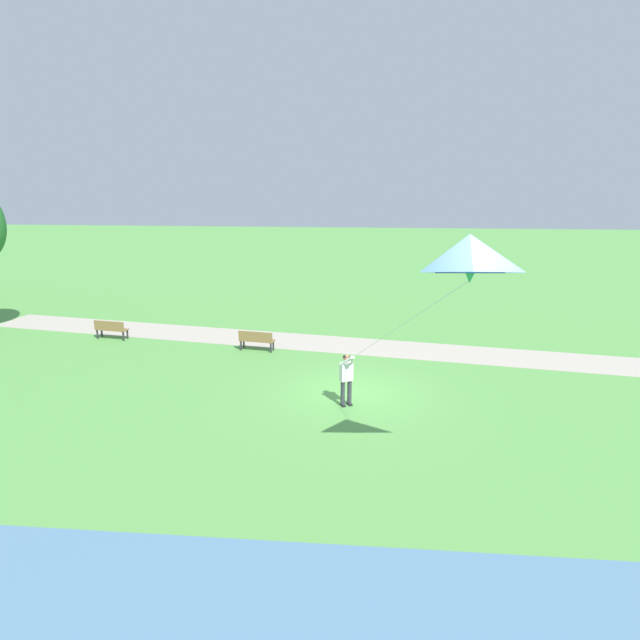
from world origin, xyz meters
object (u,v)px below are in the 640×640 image
Objects in this scene: flying_kite at (468,258)px; person_kite_flyer at (347,375)px; park_bench_far_walkway at (111,328)px; park_bench_near_walkway at (256,339)px.

person_kite_flyer is at bearing 28.45° from flying_kite.
park_bench_far_walkway is (11.39, 13.62, -5.08)m from flying_kite.
park_bench_far_walkway is at bearing 50.11° from flying_kite.
park_bench_far_walkway is (6.45, 10.95, -0.54)m from person_kite_flyer.
park_bench_near_walkway and park_bench_far_walkway have the same top height.
flying_kite reaches higher than person_kite_flyer.
park_bench_near_walkway is 7.00m from park_bench_far_walkway.
flying_kite reaches higher than park_bench_near_walkway.
flying_kite is 18.47m from park_bench_far_walkway.
person_kite_flyer reaches higher than park_bench_near_walkway.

